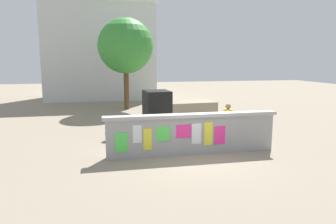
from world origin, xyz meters
TOP-DOWN VIEW (x-y plane):
  - ground at (0.00, 8.00)m, footprint 60.00×60.00m
  - poster_wall at (-0.01, -0.00)m, footprint 6.31×0.42m
  - auto_rickshaw_truck at (0.53, 4.83)m, footprint 3.70×1.76m
  - motorcycle at (-2.15, 2.42)m, footprint 1.89×0.61m
  - bicycle_near at (-0.58, 1.16)m, footprint 1.69×0.48m
  - person_walking at (1.82, 1.15)m, footprint 0.45×0.45m
  - tree_roadside at (-1.48, 11.04)m, footprint 3.71×3.71m
  - building_background at (-3.15, 18.06)m, footprint 9.43×5.59m

SIDE VIEW (x-z plane):
  - ground at x=0.00m, z-range 0.00..0.00m
  - bicycle_near at x=-0.58m, z-range -0.11..0.84m
  - motorcycle at x=-2.15m, z-range 0.03..0.90m
  - poster_wall at x=-0.01m, z-range 0.02..1.49m
  - auto_rickshaw_truck at x=0.53m, z-range -0.02..1.83m
  - person_walking at x=1.82m, z-range 0.18..1.80m
  - building_background at x=-3.15m, z-range 0.02..8.48m
  - tree_roadside at x=-1.48m, z-range 1.21..7.37m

